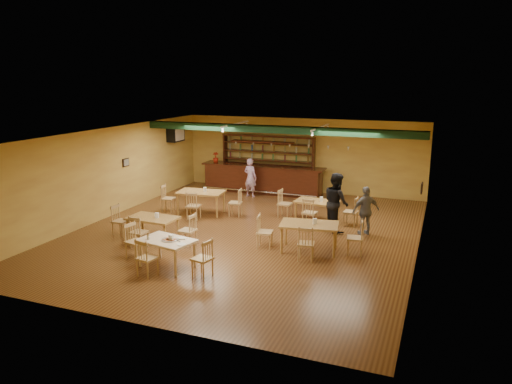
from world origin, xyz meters
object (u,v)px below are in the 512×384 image
at_px(near_table, 167,253).
at_px(bar_counter, 263,179).
at_px(dining_table_d, 309,237).
at_px(dining_table_a, 201,202).
at_px(patron_bar, 250,178).
at_px(patron_right_a, 336,202).
at_px(dining_table_c, 153,229).
at_px(dining_table_b, 317,211).

bearing_deg(near_table, bar_counter, 105.94).
bearing_deg(dining_table_d, dining_table_a, 143.69).
distance_m(patron_bar, patron_right_a, 5.16).
bearing_deg(near_table, dining_table_c, 143.70).
bearing_deg(patron_right_a, bar_counter, 8.33).
bearing_deg(dining_table_d, patron_right_a, 72.78).
bearing_deg(patron_bar, near_table, 109.90).
xyz_separation_m(dining_table_b, near_table, (-2.48, -5.24, 0.02)).
bearing_deg(dining_table_a, dining_table_d, -34.34).
bearing_deg(near_table, dining_table_a, 119.44).
distance_m(bar_counter, dining_table_d, 7.01).
bearing_deg(dining_table_b, patron_right_a, -39.96).
distance_m(dining_table_c, near_table, 2.16).
xyz_separation_m(dining_table_a, patron_right_a, (4.77, -0.27, 0.52)).
xyz_separation_m(bar_counter, dining_table_b, (3.08, -3.18, -0.22)).
relative_size(near_table, patron_bar, 0.87).
xyz_separation_m(dining_table_b, patron_bar, (-3.29, 2.35, 0.42)).
xyz_separation_m(near_table, patron_right_a, (3.28, 4.44, 0.55)).
xyz_separation_m(dining_table_a, dining_table_d, (4.48, -2.31, -0.00)).
bearing_deg(dining_table_d, bar_counter, 111.75).
relative_size(bar_counter, patron_bar, 3.33).
height_order(patron_bar, patron_right_a, patron_right_a).
xyz_separation_m(dining_table_c, dining_table_d, (4.43, 0.79, 0.04)).
distance_m(dining_table_a, patron_bar, 2.99).
relative_size(dining_table_a, patron_right_a, 0.86).
distance_m(bar_counter, dining_table_c, 6.87).
distance_m(dining_table_c, patron_bar, 6.03).
height_order(dining_table_c, dining_table_d, dining_table_d).
relative_size(dining_table_b, patron_right_a, 0.75).
xyz_separation_m(dining_table_a, near_table, (1.49, -4.71, -0.03)).
bearing_deg(bar_counter, dining_table_c, -97.03).
bearing_deg(dining_table_c, dining_table_b, 44.99).
relative_size(dining_table_b, patron_bar, 0.89).
distance_m(dining_table_c, patron_right_a, 5.53).
bearing_deg(dining_table_b, patron_bar, 149.45).
distance_m(near_table, patron_bar, 7.65).
distance_m(dining_table_a, dining_table_c, 3.10).
distance_m(bar_counter, dining_table_a, 3.82).
distance_m(dining_table_d, near_table, 3.83).
height_order(dining_table_c, patron_right_a, patron_right_a).
height_order(bar_counter, dining_table_b, bar_counter).
height_order(dining_table_b, patron_bar, patron_bar).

